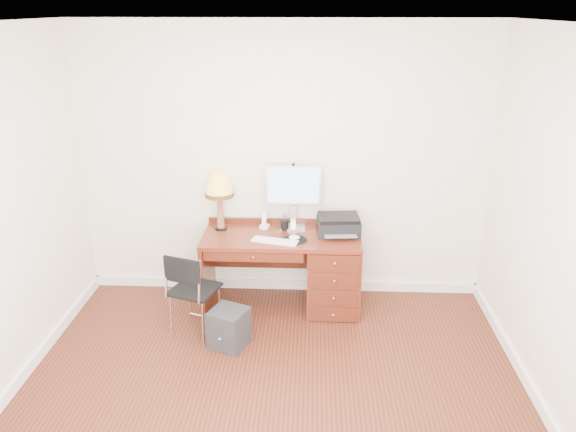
{
  "coord_description": "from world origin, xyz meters",
  "views": [
    {
      "loc": [
        0.29,
        -3.53,
        2.8
      ],
      "look_at": [
        0.07,
        1.2,
        1.02
      ],
      "focal_mm": 35.0,
      "sensor_mm": 36.0,
      "label": 1
    }
  ],
  "objects_px": {
    "monitor": "(293,189)",
    "leg_lamp": "(219,188)",
    "printer": "(338,225)",
    "chair": "(193,286)",
    "desk": "(315,268)",
    "equipment_box": "(229,328)",
    "phone": "(264,223)"
  },
  "relations": [
    {
      "from": "desk",
      "to": "phone",
      "type": "relative_size",
      "value": 8.82
    },
    {
      "from": "leg_lamp",
      "to": "equipment_box",
      "type": "distance_m",
      "value": 1.33
    },
    {
      "from": "printer",
      "to": "leg_lamp",
      "type": "bearing_deg",
      "value": 172.69
    },
    {
      "from": "printer",
      "to": "chair",
      "type": "height_order",
      "value": "printer"
    },
    {
      "from": "desk",
      "to": "monitor",
      "type": "xyz_separation_m",
      "value": [
        -0.22,
        0.22,
        0.73
      ]
    },
    {
      "from": "desk",
      "to": "chair",
      "type": "height_order",
      "value": "chair"
    },
    {
      "from": "leg_lamp",
      "to": "equipment_box",
      "type": "bearing_deg",
      "value": -78.12
    },
    {
      "from": "desk",
      "to": "chair",
      "type": "distance_m",
      "value": 1.22
    },
    {
      "from": "printer",
      "to": "leg_lamp",
      "type": "distance_m",
      "value": 1.19
    },
    {
      "from": "monitor",
      "to": "printer",
      "type": "height_order",
      "value": "monitor"
    },
    {
      "from": "monitor",
      "to": "phone",
      "type": "height_order",
      "value": "monitor"
    },
    {
      "from": "monitor",
      "to": "printer",
      "type": "xyz_separation_m",
      "value": [
        0.44,
        -0.15,
        -0.3
      ]
    },
    {
      "from": "monitor",
      "to": "equipment_box",
      "type": "xyz_separation_m",
      "value": [
        -0.52,
        -0.96,
        -0.97
      ]
    },
    {
      "from": "equipment_box",
      "to": "phone",
      "type": "bearing_deg",
      "value": 98.12
    },
    {
      "from": "chair",
      "to": "printer",
      "type": "bearing_deg",
      "value": 45.44
    },
    {
      "from": "desk",
      "to": "printer",
      "type": "relative_size",
      "value": 3.55
    },
    {
      "from": "leg_lamp",
      "to": "equipment_box",
      "type": "height_order",
      "value": "leg_lamp"
    },
    {
      "from": "desk",
      "to": "chair",
      "type": "bearing_deg",
      "value": -151.33
    },
    {
      "from": "desk",
      "to": "printer",
      "type": "height_order",
      "value": "printer"
    },
    {
      "from": "chair",
      "to": "equipment_box",
      "type": "distance_m",
      "value": 0.48
    },
    {
      "from": "desk",
      "to": "monitor",
      "type": "relative_size",
      "value": 2.41
    },
    {
      "from": "chair",
      "to": "equipment_box",
      "type": "xyz_separation_m",
      "value": [
        0.33,
        -0.15,
        -0.32
      ]
    },
    {
      "from": "desk",
      "to": "printer",
      "type": "bearing_deg",
      "value": 18.27
    },
    {
      "from": "monitor",
      "to": "leg_lamp",
      "type": "height_order",
      "value": "monitor"
    },
    {
      "from": "desk",
      "to": "monitor",
      "type": "bearing_deg",
      "value": 134.69
    },
    {
      "from": "monitor",
      "to": "leg_lamp",
      "type": "relative_size",
      "value": 1.08
    },
    {
      "from": "monitor",
      "to": "printer",
      "type": "distance_m",
      "value": 0.55
    },
    {
      "from": "leg_lamp",
      "to": "equipment_box",
      "type": "relative_size",
      "value": 1.67
    },
    {
      "from": "equipment_box",
      "to": "chair",
      "type": "bearing_deg",
      "value": 178.81
    },
    {
      "from": "monitor",
      "to": "phone",
      "type": "relative_size",
      "value": 3.65
    },
    {
      "from": "phone",
      "to": "printer",
      "type": "bearing_deg",
      "value": 8.77
    },
    {
      "from": "phone",
      "to": "chair",
      "type": "xyz_separation_m",
      "value": [
        -0.57,
        -0.75,
        -0.31
      ]
    }
  ]
}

